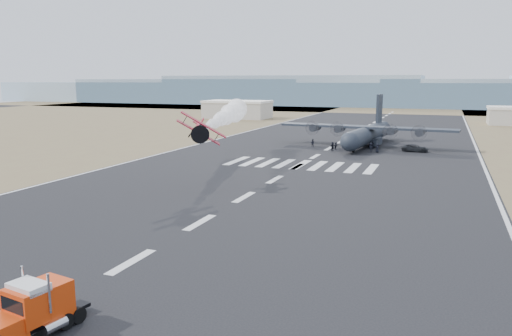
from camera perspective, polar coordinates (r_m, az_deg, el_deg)
The scene contains 21 objects.
ground at distance 41.97m, azimuth -14.05°, elevation -10.35°, with size 500.00×500.00×0.00m, color black.
scrub_far at distance 263.48m, azimuth 15.89°, elevation 6.50°, with size 500.00×80.00×0.00m, color brown.
runway_markings at distance 95.98m, azimuth 6.76°, elevation 1.32°, with size 60.00×260.00×0.01m, color silver, non-canonical shape.
ridge_seg_a at distance 364.50m, azimuth -16.09°, elevation 8.39°, with size 150.00×50.00×13.00m, color #889EAE.
ridge_seg_b at distance 329.77m, azimuth -6.91°, elevation 8.74°, with size 150.00×50.00×15.00m, color #889EAE.
ridge_seg_c at distance 305.09m, azimuth 4.10°, elevation 8.88°, with size 150.00×50.00×17.00m, color #889EAE.
ridge_seg_d at distance 293.09m, azimuth 16.48°, elevation 8.06°, with size 150.00×50.00×13.00m, color #889EAE.
hangar_left at distance 192.59m, azimuth -2.14°, elevation 6.74°, with size 24.50×14.50×6.70m.
semi_truck at distance 32.00m, azimuth -24.29°, elevation -14.54°, with size 3.32×7.28×3.20m.
aerobatic_biplane at distance 66.44m, azimuth -6.49°, elevation 4.47°, with size 5.86×6.26×4.89m.
smoke_trail at distance 95.49m, azimuth -2.64°, elevation 6.35°, with size 11.13×35.22×4.23m.
transport_aircraft at distance 113.29m, azimuth 12.65°, elevation 3.93°, with size 38.47×31.61×11.10m.
support_vehicle at distance 106.50m, azimuth 17.71°, elevation 2.17°, with size 2.42×5.25×1.46m, color black.
crew_a at distance 104.45m, azimuth 10.94°, elevation 2.43°, with size 0.69×0.57×1.90m, color black.
crew_b at distance 105.90m, azimuth 9.15°, elevation 2.50°, with size 0.76×0.47×1.57m, color black.
crew_c at distance 103.70m, azimuth 12.98°, elevation 2.30°, with size 1.20×0.56×1.86m, color black.
crew_d at distance 108.20m, azimuth 13.17°, elevation 2.60°, with size 1.09×0.56×1.87m, color black.
crew_e at distance 103.53m, azimuth 13.69°, elevation 2.23°, with size 0.87×0.53×1.78m, color black.
crew_f at distance 103.85m, azimuth 8.74°, elevation 2.45°, with size 1.72×0.56×1.86m, color black.
crew_g at distance 109.18m, azimuth 12.89°, elevation 2.64°, with size 0.63×0.52×1.74m, color black.
crew_h at distance 109.60m, azimuth 6.47°, elevation 2.85°, with size 0.83×0.51×1.71m, color black.
Camera 1 is at (22.91, -32.09, 14.39)m, focal length 35.00 mm.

